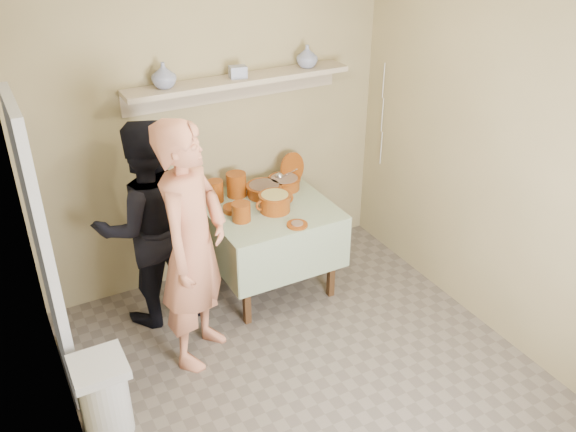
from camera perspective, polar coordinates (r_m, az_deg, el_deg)
ground at (r=4.31m, az=3.07°, el=-15.98°), size 3.50×3.50×0.00m
tile_panel at (r=4.08m, az=-21.83°, el=-3.36°), size 0.06×0.70×2.00m
plate_stack_a at (r=4.92m, az=-6.82°, el=2.34°), size 0.13×0.13×0.18m
plate_stack_b at (r=4.99m, az=-4.85°, el=2.95°), size 0.16×0.16×0.20m
bowl_stack at (r=4.62m, az=-4.40°, el=0.38°), size 0.14×0.14×0.14m
empty_bowl at (r=4.78m, az=-5.22°, el=0.67°), size 0.15×0.15×0.04m
propped_lid at (r=5.22m, az=0.41°, el=4.54°), size 0.28×0.15×0.26m
vase_right at (r=5.00m, az=1.80°, el=14.71°), size 0.18×0.18×0.18m
vase_left at (r=4.56m, az=-11.56°, el=12.78°), size 0.24×0.24×0.19m
ceramic_box at (r=4.74m, az=-4.71°, el=13.28°), size 0.14×0.11×0.09m
person_cook at (r=4.10m, az=-8.87°, el=-2.88°), size 0.77×0.76×1.80m
person_helper at (r=4.60m, az=-13.01°, el=-0.83°), size 0.79×0.62×1.62m
room_shell at (r=3.37m, az=3.79°, el=3.81°), size 3.04×3.54×2.62m
serving_table at (r=4.92m, az=-1.89°, el=-0.24°), size 0.97×0.97×0.76m
cazuela_meat_a at (r=4.99m, az=-2.25°, el=2.54°), size 0.30×0.30×0.10m
cazuela_meat_b at (r=5.10m, az=-0.35°, el=3.19°), size 0.28×0.28×0.10m
ladle at (r=5.09m, az=-0.74°, el=3.74°), size 0.08×0.26×0.19m
cazuela_rice at (r=4.74m, az=-1.24°, el=1.41°), size 0.33×0.25×0.14m
front_plate at (r=4.57m, az=0.87°, el=-0.80°), size 0.16×0.16×0.03m
wall_shelf at (r=4.81m, az=-4.66°, el=12.37°), size 1.80×0.25×0.21m
trash_bin at (r=4.02m, az=-16.81°, el=-15.95°), size 0.32×0.32×0.56m
electrical_cord at (r=5.41m, az=8.82°, el=9.31°), size 0.01×0.05×0.90m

